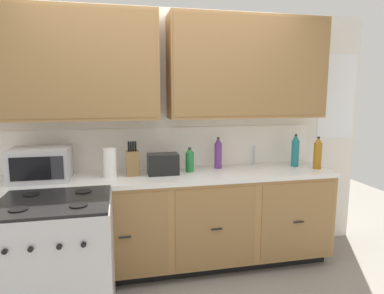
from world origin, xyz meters
The scene contains 13 objects.
ground_plane centered at (0.00, 0.00, 0.00)m, with size 8.00×8.00×0.00m, color gray.
wall_unit centered at (0.00, 0.50, 1.67)m, with size 4.36×0.40×2.47m.
counter_run centered at (0.00, 0.30, 0.48)m, with size 3.19×0.64×0.93m.
stove_range centered at (-0.87, -0.33, 0.47)m, with size 0.76×0.68×0.95m.
microwave centered at (-1.07, 0.31, 1.07)m, with size 0.48×0.37×0.28m.
toaster centered at (-0.03, 0.31, 1.02)m, with size 0.28×0.18×0.19m.
knife_block centered at (-0.30, 0.34, 1.04)m, with size 0.11×0.14×0.31m.
sink_faucet centered at (0.94, 0.51, 1.03)m, with size 0.02×0.02×0.20m, color #B2B5BA.
paper_towel_roll centered at (-0.50, 0.28, 1.06)m, with size 0.12×0.12×0.26m, color white.
bottle_amber centered at (1.49, 0.21, 1.08)m, with size 0.08×0.08×0.32m.
bottle_violet centered at (0.54, 0.45, 1.08)m, with size 0.07×0.07×0.31m.
bottle_green centered at (0.23, 0.36, 1.04)m, with size 0.08×0.08×0.23m.
bottle_teal centered at (1.32, 0.36, 1.09)m, with size 0.08×0.08×0.33m.
Camera 1 is at (-0.41, -2.69, 1.67)m, focal length 31.45 mm.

